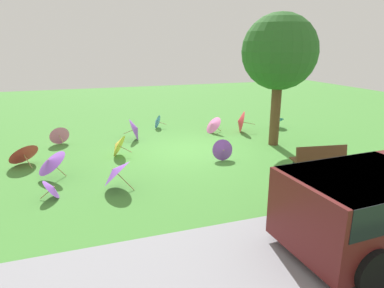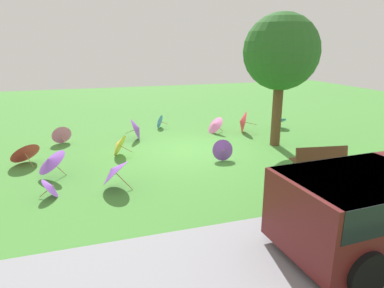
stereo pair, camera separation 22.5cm
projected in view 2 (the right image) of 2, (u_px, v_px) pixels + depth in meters
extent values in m
plane|color=#478C38|center=(193.00, 150.00, 12.56)|extent=(40.00, 40.00, 0.00)
cube|color=gray|center=(315.00, 263.00, 6.05)|extent=(40.00, 3.62, 0.01)
cube|color=black|center=(360.00, 190.00, 6.06)|extent=(2.66, 2.04, 0.55)
cylinder|color=black|center=(366.00, 273.00, 5.22)|extent=(0.77, 0.26, 0.76)
cylinder|color=black|center=(291.00, 216.00, 6.93)|extent=(0.77, 0.26, 0.76)
cube|color=brown|center=(318.00, 159.00, 10.13)|extent=(1.65, 0.69, 0.05)
cube|color=brown|center=(322.00, 154.00, 9.88)|extent=(1.60, 0.35, 0.45)
cube|color=black|center=(297.00, 168.00, 10.10)|extent=(0.14, 0.41, 0.45)
cube|color=black|center=(337.00, 165.00, 10.29)|extent=(0.14, 0.41, 0.45)
cylinder|color=brown|center=(277.00, 111.00, 12.82)|extent=(0.37, 0.37, 2.67)
sphere|color=#286023|center=(281.00, 52.00, 12.21)|extent=(2.75, 2.75, 2.75)
cylinder|color=tan|center=(124.00, 181.00, 9.09)|extent=(0.42, 0.23, 0.46)
cone|color=purple|center=(114.00, 171.00, 9.05)|extent=(1.13, 1.19, 0.78)
sphere|color=tan|center=(111.00, 168.00, 9.04)|extent=(0.06, 0.06, 0.05)
cylinder|color=tan|center=(29.00, 160.00, 10.86)|extent=(0.26, 0.35, 0.38)
cone|color=#D8383F|center=(24.00, 152.00, 10.94)|extent=(1.21, 1.17, 0.81)
sphere|color=tan|center=(23.00, 150.00, 10.96)|extent=(0.06, 0.06, 0.05)
cylinder|color=tan|center=(219.00, 128.00, 15.03)|extent=(0.40, 0.08, 0.32)
cone|color=pink|center=(214.00, 125.00, 14.87)|extent=(0.74, 0.92, 0.74)
sphere|color=tan|center=(213.00, 124.00, 14.84)|extent=(0.06, 0.04, 0.05)
cylinder|color=tan|center=(126.00, 149.00, 11.80)|extent=(0.41, 0.21, 0.23)
cone|color=yellow|center=(118.00, 145.00, 11.80)|extent=(0.80, 0.95, 0.80)
sphere|color=tan|center=(116.00, 144.00, 11.80)|extent=(0.06, 0.05, 0.05)
cylinder|color=tan|center=(164.00, 123.00, 15.74)|extent=(0.37, 0.25, 0.13)
cone|color=#4C8CE5|center=(159.00, 121.00, 15.78)|extent=(0.56, 0.67, 0.63)
sphere|color=tan|center=(158.00, 121.00, 15.79)|extent=(0.06, 0.05, 0.04)
cylinder|color=tan|center=(221.00, 150.00, 11.58)|extent=(0.05, 0.41, 0.12)
cone|color=purple|center=(223.00, 150.00, 11.32)|extent=(0.73, 0.33, 0.72)
sphere|color=tan|center=(224.00, 150.00, 11.25)|extent=(0.04, 0.05, 0.04)
cylinder|color=tan|center=(45.00, 193.00, 8.62)|extent=(0.28, 0.04, 0.22)
cone|color=purple|center=(51.00, 187.00, 8.64)|extent=(0.47, 0.62, 0.53)
sphere|color=tan|center=(53.00, 186.00, 8.65)|extent=(0.05, 0.04, 0.05)
cylinder|color=tan|center=(59.00, 169.00, 9.97)|extent=(0.36, 0.13, 0.49)
cone|color=purple|center=(50.00, 161.00, 9.76)|extent=(1.07, 1.13, 0.68)
sphere|color=tan|center=(48.00, 159.00, 9.72)|extent=(0.06, 0.05, 0.05)
cylinder|color=tan|center=(280.00, 125.00, 15.73)|extent=(0.04, 0.21, 0.34)
cone|color=#4C8CE5|center=(279.00, 120.00, 15.79)|extent=(0.71, 0.68, 0.44)
sphere|color=tan|center=(279.00, 118.00, 15.80)|extent=(0.04, 0.05, 0.05)
cylinder|color=tan|center=(250.00, 123.00, 14.91)|extent=(0.53, 0.23, 0.13)
cone|color=#D8383F|center=(242.00, 122.00, 14.91)|extent=(0.69, 1.02, 0.97)
sphere|color=tan|center=(240.00, 121.00, 14.91)|extent=(0.05, 0.05, 0.04)
cylinder|color=tan|center=(63.00, 138.00, 13.07)|extent=(0.15, 0.47, 0.19)
cone|color=pink|center=(61.00, 134.00, 13.28)|extent=(0.82, 0.57, 0.75)
sphere|color=tan|center=(61.00, 133.00, 13.33)|extent=(0.05, 0.05, 0.05)
cylinder|color=tan|center=(130.00, 131.00, 13.81)|extent=(0.43, 0.10, 0.18)
cone|color=purple|center=(137.00, 129.00, 13.82)|extent=(0.64, 0.98, 0.91)
sphere|color=tan|center=(139.00, 128.00, 13.82)|extent=(0.05, 0.04, 0.05)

